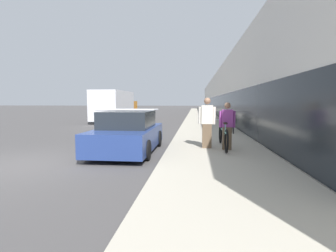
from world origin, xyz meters
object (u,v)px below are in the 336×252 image
object	(u,v)px
cruiser_bike_nearest	(230,123)
person_bystander	(207,123)
bike_rack_hoop	(233,123)
cruiser_bike_middle	(221,120)
cruiser_bike_farthest	(222,118)
moving_truck	(116,106)
tandem_bicycle	(223,136)
person_rider	(227,126)
parked_sedan_curbside	(128,133)

from	to	relation	value
cruiser_bike_nearest	person_bystander	bearing A→B (deg)	-104.55
bike_rack_hoop	cruiser_bike_middle	distance (m)	4.02
person_bystander	bike_rack_hoop	world-z (taller)	person_bystander
cruiser_bike_nearest	cruiser_bike_middle	xyz separation A→B (m)	(-0.27, 2.44, 0.00)
cruiser_bike_farthest	moving_truck	bearing A→B (deg)	164.05
tandem_bicycle	cruiser_bike_middle	bearing A→B (deg)	85.11
cruiser_bike_middle	moving_truck	xyz separation A→B (m)	(-8.42, 4.74, 0.76)
tandem_bicycle	cruiser_bike_nearest	size ratio (longest dim) A/B	1.42
person_rider	person_bystander	bearing A→B (deg)	156.92
cruiser_bike_farthest	moving_truck	world-z (taller)	moving_truck
person_bystander	parked_sedan_curbside	distance (m)	2.66
cruiser_bike_farthest	parked_sedan_curbside	xyz separation A→B (m)	(-4.15, -10.80, 0.11)
tandem_bicycle	cruiser_bike_nearest	distance (m)	5.86
cruiser_bike_farthest	bike_rack_hoop	bearing A→B (deg)	-90.73
tandem_bicycle	person_bystander	xyz separation A→B (m)	(-0.55, -0.06, 0.46)
tandem_bicycle	parked_sedan_curbside	bearing A→B (deg)	-174.24
cruiser_bike_middle	cruiser_bike_farthest	xyz separation A→B (m)	(0.27, 2.26, -0.04)
tandem_bicycle	person_bystander	distance (m)	0.71
tandem_bicycle	parked_sedan_curbside	xyz separation A→B (m)	(-3.17, -0.32, 0.10)
cruiser_bike_farthest	moving_truck	xyz separation A→B (m)	(-8.69, 2.48, 0.80)
tandem_bicycle	bike_rack_hoop	world-z (taller)	tandem_bicycle
person_rider	parked_sedan_curbside	world-z (taller)	person_rider
parked_sedan_curbside	cruiser_bike_nearest	bearing A→B (deg)	55.83
person_rider	cruiser_bike_nearest	distance (m)	6.18
tandem_bicycle	moving_truck	xyz separation A→B (m)	(-7.72, 12.96, 0.78)
person_bystander	moving_truck	world-z (taller)	moving_truck
person_bystander	cruiser_bike_nearest	size ratio (longest dim) A/B	0.92
parked_sedan_curbside	bike_rack_hoop	bearing A→B (deg)	48.02
person_bystander	cruiser_bike_farthest	xyz separation A→B (m)	(1.52, 10.53, -0.47)
parked_sedan_curbside	moving_truck	xyz separation A→B (m)	(-4.55, 13.28, 0.68)
cruiser_bike_nearest	moving_truck	size ratio (longest dim) A/B	0.25
bike_rack_hoop	moving_truck	xyz separation A→B (m)	(-8.61, 8.76, 0.65)
cruiser_bike_middle	parked_sedan_curbside	size ratio (longest dim) A/B	0.43
tandem_bicycle	person_rider	xyz separation A→B (m)	(0.09, -0.33, 0.38)
person_rider	moving_truck	xyz separation A→B (m)	(-7.80, 13.29, 0.40)
bike_rack_hoop	cruiser_bike_farthest	world-z (taller)	cruiser_bike_farthest
bike_rack_hoop	cruiser_bike_nearest	xyz separation A→B (m)	(0.07, 1.58, -0.11)
cruiser_bike_nearest	bike_rack_hoop	bearing A→B (deg)	-92.65
bike_rack_hoop	cruiser_bike_middle	xyz separation A→B (m)	(-0.19, 4.02, -0.11)
tandem_bicycle	parked_sedan_curbside	world-z (taller)	parked_sedan_curbside
person_rider	cruiser_bike_farthest	xyz separation A→B (m)	(0.89, 10.80, -0.40)
parked_sedan_curbside	tandem_bicycle	bearing A→B (deg)	5.76
cruiser_bike_farthest	parked_sedan_curbside	bearing A→B (deg)	-111.01
tandem_bicycle	person_rider	distance (m)	0.51
person_rider	person_bystander	xyz separation A→B (m)	(-0.63, 0.27, 0.08)
tandem_bicycle	bike_rack_hoop	size ratio (longest dim) A/B	3.07
cruiser_bike_farthest	parked_sedan_curbside	world-z (taller)	parked_sedan_curbside
bike_rack_hoop	person_rider	bearing A→B (deg)	-100.16
cruiser_bike_nearest	moving_truck	distance (m)	11.30
tandem_bicycle	person_rider	size ratio (longest dim) A/B	1.71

